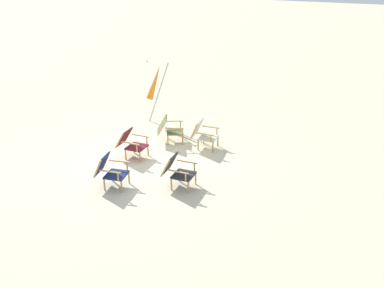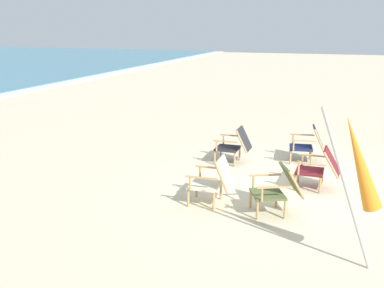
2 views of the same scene
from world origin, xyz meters
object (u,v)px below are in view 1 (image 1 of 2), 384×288
Objects in this scene: beach_chair_mid_center at (203,134)px; beach_chair_back_right at (177,170)px; umbrella_furled_orange at (155,83)px; beach_chair_back_left at (110,170)px; beach_chair_front_left at (131,143)px; beach_chair_far_center at (169,128)px.

beach_chair_back_right is at bearing 5.38° from beach_chair_mid_center.
beach_chair_mid_center reaches higher than beach_chair_back_right.
beach_chair_back_right is 0.39× the size of umbrella_furled_orange.
beach_chair_front_left is at bearing -168.56° from beach_chair_back_left.
beach_chair_back_right is 2.08m from beach_chair_front_left.
beach_chair_mid_center is at bearing -174.62° from beach_chair_back_right.
beach_chair_mid_center is 1.04× the size of beach_chair_front_left.
beach_chair_back_left is at bearing 11.44° from beach_chair_front_left.
beach_chair_front_left is 0.38× the size of umbrella_furled_orange.
beach_chair_back_right is 1.02× the size of beach_chair_front_left.
beach_chair_front_left is (1.32, -0.54, -0.00)m from beach_chair_far_center.
beach_chair_far_center is at bearing 38.93° from umbrella_furled_orange.
umbrella_furled_orange is at bearing -122.36° from beach_chair_mid_center.
beach_chair_front_left is at bearing -22.20° from beach_chair_far_center.
beach_chair_mid_center is (-2.93, 1.26, 0.00)m from beach_chair_back_left.
beach_chair_back_right is (2.35, 1.28, 0.00)m from beach_chair_far_center.
beach_chair_far_center is 2.67m from beach_chair_back_right.
beach_chair_mid_center is 2.06m from beach_chair_front_left.
beach_chair_back_left is 1.66m from beach_chair_front_left.
umbrella_furled_orange reaches higher than beach_chair_mid_center.
beach_chair_back_right is (-0.60, 1.48, -0.00)m from beach_chair_back_left.
beach_chair_far_center is 1.20× the size of beach_chair_front_left.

